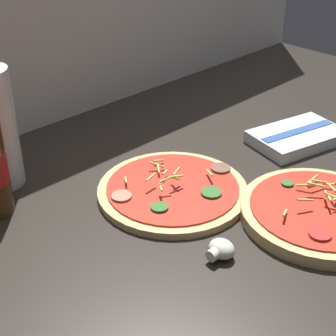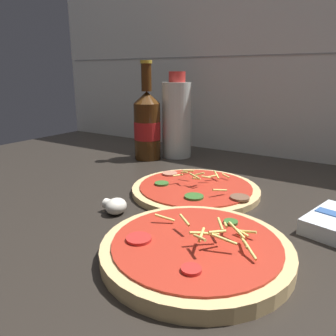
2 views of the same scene
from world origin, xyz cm
name	(u,v)px [view 1 (image 1 of 2)]	position (x,y,z in cm)	size (l,w,h in cm)	color
counter_slab	(226,206)	(0.00, 0.00, 1.25)	(160.00, 90.00, 2.50)	#28231E
pizza_near	(319,213)	(6.34, -13.31, 3.62)	(24.53, 24.53, 4.73)	tan
pizza_far	(173,190)	(-4.97, 7.56, 3.25)	(25.11, 25.11, 4.51)	tan
mushroom_left	(221,249)	(-11.62, -8.61, 3.86)	(4.08, 3.89, 2.72)	white
dish_towel	(297,137)	(25.87, 3.66, 3.71)	(20.10, 15.14, 2.56)	silver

